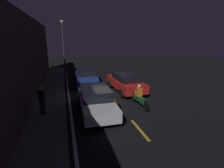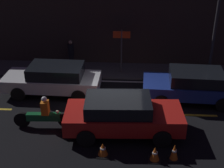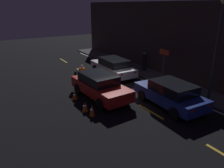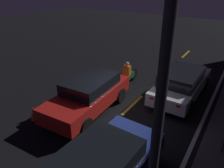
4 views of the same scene
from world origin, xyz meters
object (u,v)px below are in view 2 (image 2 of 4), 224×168
(taxi_red, at_px, (122,115))
(pedestrian, at_px, (71,54))
(motorcycle, at_px, (43,115))
(street_lamp, at_px, (216,22))
(sedan_white, at_px, (53,79))
(sedan_blue, at_px, (192,85))
(traffic_cone_mid, at_px, (155,154))
(traffic_cone_far, at_px, (174,152))
(shop_sign, at_px, (122,43))
(traffic_cone_near, at_px, (103,149))

(taxi_red, xyz_separation_m, pedestrian, (-3.03, 6.00, 0.09))
(motorcycle, relative_size, street_lamp, 0.42)
(sedan_white, relative_size, motorcycle, 1.90)
(sedan_blue, bearing_deg, pedestrian, -24.92)
(sedan_white, height_order, taxi_red, taxi_red)
(sedan_blue, height_order, traffic_cone_mid, sedan_blue)
(taxi_red, bearing_deg, pedestrian, 114.18)
(sedan_white, bearing_deg, traffic_cone_far, 140.34)
(shop_sign, bearing_deg, sedan_blue, -38.43)
(motorcycle, bearing_deg, pedestrian, 86.16)
(motorcycle, relative_size, traffic_cone_mid, 4.36)
(traffic_cone_far, bearing_deg, street_lamp, 68.28)
(sedan_blue, distance_m, street_lamp, 3.26)
(sedan_blue, height_order, shop_sign, shop_sign)
(traffic_cone_far, bearing_deg, sedan_blue, 73.42)
(traffic_cone_mid, relative_size, shop_sign, 0.23)
(motorcycle, relative_size, shop_sign, 1.01)
(taxi_red, distance_m, sedan_blue, 4.19)
(pedestrian, relative_size, street_lamp, 0.28)
(sedan_white, height_order, traffic_cone_near, sedan_white)
(traffic_cone_mid, relative_size, pedestrian, 0.35)
(pedestrian, bearing_deg, sedan_blue, -27.55)
(taxi_red, xyz_separation_m, shop_sign, (-0.21, 5.43, 0.97))
(taxi_red, distance_m, traffic_cone_far, 2.43)
(sedan_blue, xyz_separation_m, traffic_cone_mid, (-1.94, -4.36, -0.51))
(shop_sign, xyz_separation_m, street_lamp, (4.48, -0.83, 1.44))
(street_lamp, bearing_deg, sedan_white, -168.63)
(motorcycle, height_order, traffic_cone_far, motorcycle)
(taxi_red, xyz_separation_m, traffic_cone_near, (-0.63, -1.40, -0.57))
(taxi_red, bearing_deg, street_lamp, 44.47)
(sedan_white, relative_size, shop_sign, 1.92)
(shop_sign, bearing_deg, traffic_cone_far, -73.45)
(sedan_white, bearing_deg, traffic_cone_mid, 135.90)
(sedan_white, bearing_deg, traffic_cone_near, 122.96)
(taxi_red, relative_size, pedestrian, 2.87)
(pedestrian, height_order, shop_sign, shop_sign)
(shop_sign, bearing_deg, traffic_cone_near, -93.57)
(motorcycle, xyz_separation_m, shop_sign, (2.93, 5.23, 1.23))
(motorcycle, bearing_deg, sedan_white, 91.90)
(sedan_blue, relative_size, traffic_cone_near, 8.69)
(sedan_white, distance_m, shop_sign, 4.08)
(traffic_cone_near, relative_size, street_lamp, 0.09)
(taxi_red, height_order, traffic_cone_far, taxi_red)
(traffic_cone_mid, xyz_separation_m, shop_sign, (-1.39, 7.00, 1.52))
(sedan_white, relative_size, taxi_red, 1.01)
(taxi_red, relative_size, traffic_cone_near, 9.02)
(sedan_blue, distance_m, shop_sign, 4.37)
(sedan_blue, bearing_deg, taxi_red, 44.37)
(traffic_cone_far, bearing_deg, motorcycle, 161.25)
(traffic_cone_far, relative_size, pedestrian, 0.40)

